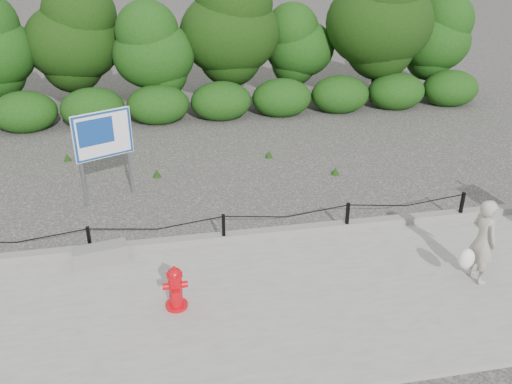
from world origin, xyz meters
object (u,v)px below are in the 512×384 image
(pedestrian, at_px, (482,242))
(fire_hydrant, at_px, (175,288))
(advertising_sign, at_px, (103,139))
(concrete_block, at_px, (100,254))

(pedestrian, bearing_deg, fire_hydrant, 79.62)
(pedestrian, distance_m, advertising_sign, 7.82)
(fire_hydrant, xyz_separation_m, advertising_sign, (-1.24, 4.29, 1.03))
(pedestrian, relative_size, advertising_sign, 0.73)
(concrete_block, relative_size, advertising_sign, 0.47)
(fire_hydrant, relative_size, advertising_sign, 0.37)
(fire_hydrant, xyz_separation_m, concrete_block, (-1.28, 1.60, -0.21))
(pedestrian, bearing_deg, advertising_sign, 46.73)
(fire_hydrant, height_order, pedestrian, pedestrian)
(fire_hydrant, xyz_separation_m, pedestrian, (5.14, -0.20, 0.39))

